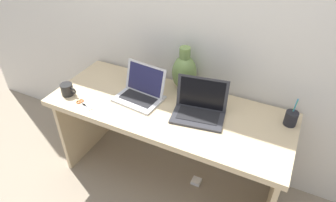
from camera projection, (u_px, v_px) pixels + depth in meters
name	position (u px, v px, depth m)	size (l,w,h in m)	color
ground_plane	(168.00, 177.00, 2.37)	(6.00, 6.00, 0.00)	gray
back_wall	(192.00, 17.00, 1.92)	(4.40, 0.04, 2.40)	silver
desk	(168.00, 124.00, 2.03)	(1.62, 0.63, 0.71)	#D1B78C
laptop_left	(142.00, 90.00, 2.01)	(0.33, 0.26, 0.22)	silver
laptop_right	(200.00, 106.00, 1.86)	(0.35, 0.27, 0.23)	#333338
green_vase	(184.00, 72.00, 2.05)	(0.17, 0.17, 0.32)	#75934C
coffee_mug	(67.00, 89.00, 2.04)	(0.12, 0.08, 0.08)	black
pen_cup	(291.00, 118.00, 1.78)	(0.08, 0.08, 0.18)	black
scissors	(82.00, 103.00, 1.98)	(0.15, 0.09, 0.01)	#B7B7BC
power_brick	(196.00, 181.00, 2.32)	(0.07, 0.07, 0.03)	white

